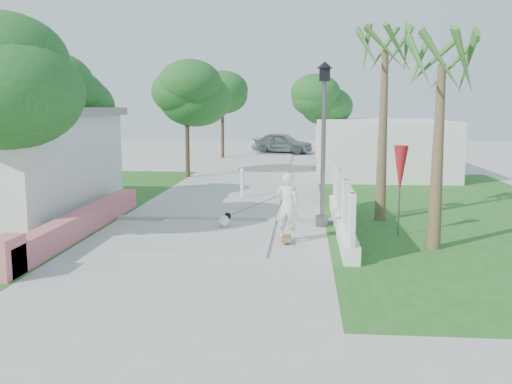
# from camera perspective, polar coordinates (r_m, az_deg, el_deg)

# --- Properties ---
(ground) EXTENTS (90.00, 90.00, 0.00)m
(ground) POSITION_cam_1_polar(r_m,az_deg,el_deg) (10.76, -8.33, -9.24)
(ground) COLOR #B7B7B2
(ground) RESTS_ON ground
(path_strip) EXTENTS (3.20, 36.00, 0.06)m
(path_strip) POSITION_cam_1_polar(r_m,az_deg,el_deg) (30.23, 0.30, 2.46)
(path_strip) COLOR #B7B7B2
(path_strip) RESTS_ON ground
(curb) EXTENTS (6.50, 0.25, 0.10)m
(curb) POSITION_cam_1_polar(r_m,az_deg,el_deg) (16.46, -3.59, -2.71)
(curb) COLOR #999993
(curb) RESTS_ON ground
(grass_left) EXTENTS (8.00, 20.00, 0.01)m
(grass_left) POSITION_cam_1_polar(r_m,az_deg,el_deg) (20.53, -22.43, -1.21)
(grass_left) COLOR #215B1C
(grass_left) RESTS_ON ground
(grass_right) EXTENTS (8.00, 20.00, 0.01)m
(grass_right) POSITION_cam_1_polar(r_m,az_deg,el_deg) (18.83, 18.96, -1.87)
(grass_right) COLOR #215B1C
(grass_right) RESTS_ON ground
(pink_wall) EXTENTS (0.45, 8.20, 0.80)m
(pink_wall) POSITION_cam_1_polar(r_m,az_deg,el_deg) (14.97, -17.63, -3.24)
(pink_wall) COLOR #BC6063
(pink_wall) RESTS_ON ground
(lattice_fence) EXTENTS (0.35, 7.00, 1.50)m
(lattice_fence) POSITION_cam_1_polar(r_m,az_deg,el_deg) (15.25, 8.58, -1.82)
(lattice_fence) COLOR white
(lattice_fence) RESTS_ON ground
(building_right) EXTENTS (6.00, 8.00, 2.60)m
(building_right) POSITION_cam_1_polar(r_m,az_deg,el_deg) (28.27, 12.23, 4.42)
(building_right) COLOR silver
(building_right) RESTS_ON ground
(street_lamp) EXTENTS (0.44, 0.44, 4.44)m
(street_lamp) POSITION_cam_1_polar(r_m,az_deg,el_deg) (15.50, 6.77, 5.40)
(street_lamp) COLOR #59595E
(street_lamp) RESTS_ON ground
(bollard) EXTENTS (0.14, 0.14, 1.09)m
(bollard) POSITION_cam_1_polar(r_m,az_deg,el_deg) (20.26, -1.39, 0.97)
(bollard) COLOR white
(bollard) RESTS_ON ground
(patio_umbrella) EXTENTS (0.36, 0.36, 2.30)m
(patio_umbrella) POSITION_cam_1_polar(r_m,az_deg,el_deg) (14.75, 14.24, 2.14)
(patio_umbrella) COLOR #59595E
(patio_umbrella) RESTS_ON ground
(tree_left_near) EXTENTS (3.60, 3.60, 5.28)m
(tree_left_near) POSITION_cam_1_polar(r_m,az_deg,el_deg) (14.67, -23.46, 10.03)
(tree_left_near) COLOR #4C3826
(tree_left_near) RESTS_ON ground
(tree_left_mid) EXTENTS (3.20, 3.20, 4.85)m
(tree_left_mid) POSITION_cam_1_polar(r_m,az_deg,el_deg) (20.06, -18.47, 8.80)
(tree_left_mid) COLOR #4C3826
(tree_left_mid) RESTS_ON ground
(tree_path_left) EXTENTS (3.40, 3.40, 5.23)m
(tree_path_left) POSITION_cam_1_polar(r_m,az_deg,el_deg) (26.50, -6.93, 9.73)
(tree_path_left) COLOR #4C3826
(tree_path_left) RESTS_ON ground
(tree_path_right) EXTENTS (3.00, 3.00, 4.79)m
(tree_path_right) POSITION_cam_1_polar(r_m,az_deg,el_deg) (29.96, 6.53, 8.98)
(tree_path_right) COLOR #4C3826
(tree_path_right) RESTS_ON ground
(tree_path_far) EXTENTS (3.20, 3.20, 5.17)m
(tree_path_far) POSITION_cam_1_polar(r_m,az_deg,el_deg) (36.32, -3.37, 9.47)
(tree_path_far) COLOR #4C3826
(tree_path_far) RESTS_ON ground
(palm_far) EXTENTS (1.80, 1.80, 5.30)m
(palm_far) POSITION_cam_1_polar(r_m,az_deg,el_deg) (16.65, 12.78, 12.55)
(palm_far) COLOR brown
(palm_far) RESTS_ON ground
(palm_near) EXTENTS (1.80, 1.80, 4.70)m
(palm_near) POSITION_cam_1_polar(r_m,az_deg,el_deg) (13.52, 18.06, 11.05)
(palm_near) COLOR brown
(palm_near) RESTS_ON ground
(skateboarder) EXTENTS (2.07, 1.99, 1.70)m
(skateboarder) POSITION_cam_1_polar(r_m,az_deg,el_deg) (14.50, -0.03, -1.46)
(skateboarder) COLOR olive
(skateboarder) RESTS_ON ground
(dog) EXTENTS (0.42, 0.60, 0.43)m
(dog) POSITION_cam_1_polar(r_m,az_deg,el_deg) (15.38, -3.17, -2.82)
(dog) COLOR white
(dog) RESTS_ON ground
(parked_car) EXTENTS (4.52, 2.94, 1.43)m
(parked_car) POSITION_cam_1_polar(r_m,az_deg,el_deg) (39.80, 2.65, 4.93)
(parked_car) COLOR #999AA0
(parked_car) RESTS_ON ground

